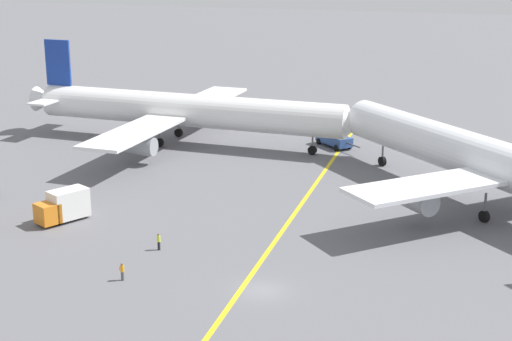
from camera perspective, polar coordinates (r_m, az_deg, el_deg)
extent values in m
plane|color=slate|center=(70.12, 0.49, -8.72)|extent=(600.00, 600.00, 0.00)
cube|color=yellow|center=(79.52, 1.08, -5.62)|extent=(5.60, 119.91, 0.01)
cylinder|color=white|center=(119.77, -4.92, 4.39)|extent=(49.12, 6.35, 5.00)
cone|color=white|center=(111.72, 7.19, 3.47)|extent=(2.93, 4.68, 4.60)
cone|color=white|center=(132.28, -15.06, 5.02)|extent=(3.71, 4.10, 4.00)
cube|color=white|center=(120.95, -5.97, 4.12)|extent=(7.68, 46.86, 0.44)
cube|color=white|center=(130.80, -14.17, 5.18)|extent=(3.56, 13.08, 0.28)
cube|color=#193899|center=(129.72, -14.23, 7.62)|extent=(4.41, 0.48, 7.28)
cylinder|color=#999EA3|center=(109.57, -8.41, 1.80)|extent=(4.27, 2.71, 2.60)
cylinder|color=#999EA3|center=(132.57, -3.11, 4.45)|extent=(4.27, 2.71, 2.60)
cylinder|color=slate|center=(124.93, -5.67, 3.27)|extent=(0.28, 0.28, 2.29)
cylinder|color=black|center=(125.19, -5.66, 2.76)|extent=(1.31, 0.59, 1.30)
cylinder|color=slate|center=(118.99, -7.07, 2.58)|extent=(0.28, 0.28, 2.29)
cylinder|color=black|center=(119.27, -7.05, 2.04)|extent=(1.31, 0.59, 1.30)
cylinder|color=slate|center=(113.94, 4.14, 2.05)|extent=(0.28, 0.28, 2.29)
cylinder|color=black|center=(114.22, 4.13, 1.49)|extent=(1.31, 0.59, 1.30)
cylinder|color=white|center=(93.15, 16.60, 0.68)|extent=(39.58, 39.65, 5.26)
cone|color=white|center=(113.27, 7.44, 3.90)|extent=(5.40, 5.40, 4.84)
cube|color=white|center=(91.61, 17.63, -0.18)|extent=(32.54, 32.48, 0.44)
cylinder|color=#999EA3|center=(85.72, 11.73, -2.11)|extent=(4.81, 4.81, 2.60)
cylinder|color=slate|center=(89.49, 16.35, -2.42)|extent=(0.28, 0.28, 2.70)
cylinder|color=black|center=(89.91, 16.28, -3.23)|extent=(1.31, 1.31, 1.30)
cylinder|color=slate|center=(109.15, 9.21, 1.36)|extent=(0.28, 0.28, 2.70)
cylinder|color=black|center=(109.49, 9.18, 0.67)|extent=(1.31, 1.31, 1.30)
cube|color=#2D4C8C|center=(118.87, 5.70, 2.28)|extent=(6.40, 6.10, 1.37)
cube|color=#333D47|center=(119.72, 5.33, 2.95)|extent=(3.02, 3.00, 0.90)
cylinder|color=#4C4C51|center=(115.09, 7.09, 1.84)|extent=(2.52, 2.29, 0.20)
sphere|color=orange|center=(119.58, 5.33, 3.24)|extent=(0.24, 0.24, 0.24)
cylinder|color=black|center=(120.18, 4.58, 2.12)|extent=(0.87, 0.82, 0.90)
cylinder|color=black|center=(121.55, 5.53, 2.26)|extent=(0.87, 0.82, 0.90)
cylinder|color=black|center=(116.53, 5.86, 1.64)|extent=(0.87, 0.82, 0.90)
cylinder|color=black|center=(117.94, 6.83, 1.79)|extent=(0.87, 0.82, 0.90)
cube|color=orange|center=(88.02, -14.94, -3.03)|extent=(3.14, 3.06, 2.20)
cube|color=silver|center=(89.10, -13.49, -2.35)|extent=(4.06, 4.83, 3.20)
cylinder|color=black|center=(88.34, -14.00, -3.64)|extent=(0.45, 0.62, 0.60)
cylinder|color=black|center=(89.49, -14.46, -3.42)|extent=(0.45, 0.62, 0.60)
cylinder|color=black|center=(89.05, -13.17, -3.43)|extent=(0.45, 0.62, 0.60)
cylinder|color=black|center=(90.19, -13.64, -3.21)|extent=(0.45, 0.62, 0.60)
cylinder|color=#4C4C51|center=(72.95, -9.69, -7.58)|extent=(0.28, 0.28, 0.85)
cylinder|color=orange|center=(72.66, -9.72, -7.06)|extent=(0.36, 0.36, 0.60)
sphere|color=brown|center=(72.50, -9.74, -6.76)|extent=(0.23, 0.23, 0.23)
cylinder|color=#F24C19|center=(72.44, -9.91, -7.04)|extent=(0.05, 0.05, 0.40)
cylinder|color=black|center=(79.33, -7.08, -5.46)|extent=(0.28, 0.28, 0.88)
cylinder|color=#D1E02D|center=(79.06, -7.10, -4.95)|extent=(0.36, 0.36, 0.62)
sphere|color=brown|center=(78.90, -7.11, -4.66)|extent=(0.24, 0.24, 0.24)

